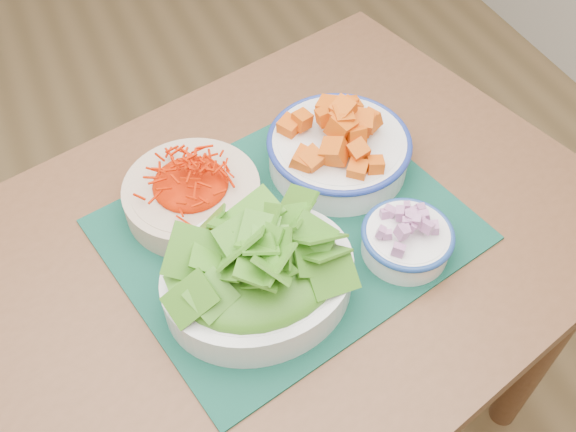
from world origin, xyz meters
The scene contains 7 objects.
ground centered at (0.00, 0.00, 0.00)m, with size 4.00×4.00×0.00m, color #A07D4D.
table centered at (0.19, -0.25, 0.64)m, with size 1.24×0.98×0.75m.
placemat centered at (0.26, -0.23, 0.75)m, with size 0.50×0.41×0.00m, color #093026.
carrot_bowl centered at (0.14, -0.13, 0.79)m, with size 0.27×0.27×0.08m.
squash_bowl centered at (0.39, -0.14, 0.81)m, with size 0.29×0.29×0.12m.
lettuce_bowl centered at (0.17, -0.32, 0.81)m, with size 0.27×0.23×0.12m.
onion_bowl centered at (0.40, -0.34, 0.79)m, with size 0.13×0.13×0.07m.
Camera 1 is at (0.01, -0.78, 1.51)m, focal length 40.00 mm.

